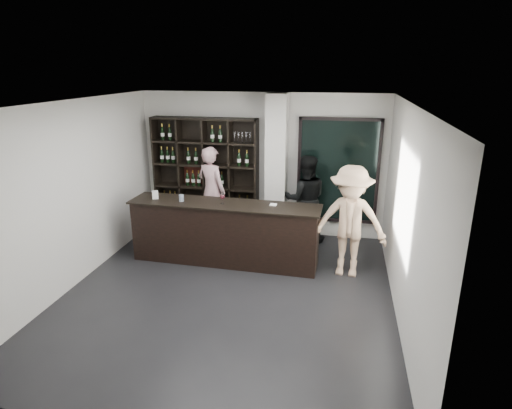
% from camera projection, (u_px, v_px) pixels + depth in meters
% --- Properties ---
extents(floor, '(5.00, 5.50, 0.01)m').
position_uv_depth(floor, '(228.00, 294.00, 6.67)').
color(floor, black).
rests_on(floor, ground).
extents(wine_shelf, '(2.20, 0.35, 2.40)m').
position_uv_depth(wine_shelf, '(206.00, 176.00, 8.91)').
color(wine_shelf, black).
rests_on(wine_shelf, floor).
extents(structural_column, '(0.40, 0.40, 2.90)m').
position_uv_depth(structural_column, '(276.00, 168.00, 8.46)').
color(structural_column, silver).
rests_on(structural_column, floor).
extents(glass_panel, '(1.60, 0.08, 2.10)m').
position_uv_depth(glass_panel, '(338.00, 171.00, 8.45)').
color(glass_panel, black).
rests_on(glass_panel, floor).
extents(tasting_counter, '(3.37, 0.70, 1.11)m').
position_uv_depth(tasting_counter, '(225.00, 233.00, 7.59)').
color(tasting_counter, black).
rests_on(tasting_counter, floor).
extents(taster_pink, '(0.80, 0.69, 1.85)m').
position_uv_depth(taster_pink, '(212.00, 191.00, 8.81)').
color(taster_pink, beige).
rests_on(taster_pink, floor).
extents(taster_black, '(0.95, 0.79, 1.75)m').
position_uv_depth(taster_black, '(305.00, 199.00, 8.46)').
color(taster_black, black).
rests_on(taster_black, floor).
extents(customer, '(1.29, 0.84, 1.89)m').
position_uv_depth(customer, '(350.00, 222.00, 7.02)').
color(customer, tan).
rests_on(customer, floor).
extents(wine_glass, '(0.09, 0.09, 0.21)m').
position_uv_depth(wine_glass, '(222.00, 198.00, 7.36)').
color(wine_glass, white).
rests_on(wine_glass, tasting_counter).
extents(spit_cup, '(0.09, 0.09, 0.12)m').
position_uv_depth(spit_cup, '(181.00, 198.00, 7.52)').
color(spit_cup, silver).
rests_on(spit_cup, tasting_counter).
extents(napkin_stack, '(0.11, 0.11, 0.02)m').
position_uv_depth(napkin_stack, '(273.00, 205.00, 7.32)').
color(napkin_stack, white).
rests_on(napkin_stack, tasting_counter).
extents(card_stand, '(0.11, 0.08, 0.15)m').
position_uv_depth(card_stand, '(155.00, 195.00, 7.64)').
color(card_stand, white).
rests_on(card_stand, tasting_counter).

